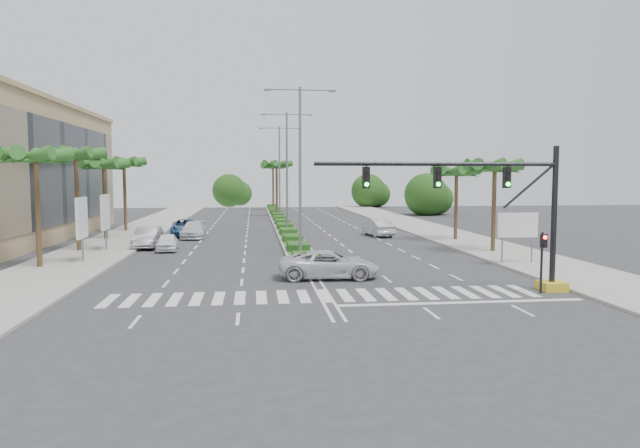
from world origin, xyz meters
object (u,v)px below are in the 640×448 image
at_px(car_right, 378,228).
at_px(car_parked_a, 167,242).
at_px(car_parked_b, 148,238).
at_px(car_crossing, 329,264).
at_px(car_parked_c, 185,228).
at_px(car_parked_d, 194,230).

bearing_deg(car_right, car_parked_a, 17.48).
height_order(car_parked_b, car_crossing, car_parked_b).
bearing_deg(car_parked_c, car_crossing, -71.32).
bearing_deg(car_parked_a, car_crossing, -55.81).
bearing_deg(car_parked_b, car_parked_a, -48.44).
height_order(car_parked_a, car_right, car_right).
relative_size(car_parked_c, car_crossing, 1.02).
xyz_separation_m(car_parked_a, car_right, (18.46, 8.75, 0.15)).
bearing_deg(car_parked_a, car_right, 20.41).
relative_size(car_parked_a, car_parked_c, 0.68).
xyz_separation_m(car_parked_b, car_parked_c, (1.93, 9.05, -0.02)).
distance_m(car_parked_b, car_parked_d, 7.54).
height_order(car_parked_b, car_right, car_parked_b).
height_order(car_parked_a, car_parked_c, car_parked_c).
bearing_deg(car_parked_b, car_parked_d, 67.47).
relative_size(car_parked_c, car_parked_d, 1.11).
distance_m(car_parked_d, car_crossing, 24.36).
bearing_deg(car_parked_c, car_parked_d, -69.95).
relative_size(car_parked_c, car_right, 1.17).
distance_m(car_parked_c, car_right, 18.53).
height_order(car_parked_a, car_parked_b, car_parked_b).
relative_size(car_parked_b, car_right, 1.01).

